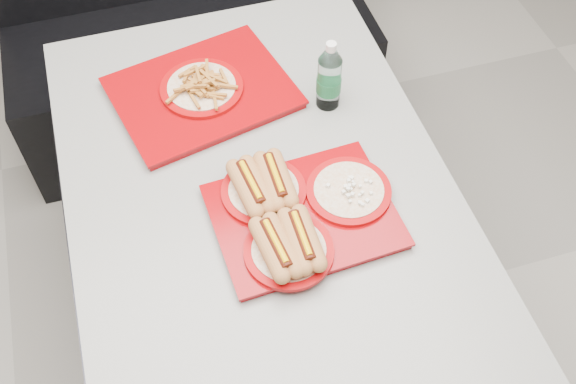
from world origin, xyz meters
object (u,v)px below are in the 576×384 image
object	(u,v)px
diner_table	(266,238)
tray_near	(296,212)
booth_bench	(187,25)
tray_far	(202,89)
water_bottle	(329,79)

from	to	relation	value
diner_table	tray_near	size ratio (longest dim) A/B	3.33
diner_table	tray_near	world-z (taller)	tray_near
diner_table	booth_bench	size ratio (longest dim) A/B	1.05
tray_near	tray_far	world-z (taller)	tray_near
booth_bench	tray_far	distance (m)	0.82
diner_table	booth_bench	distance (m)	1.11
tray_far	water_bottle	xyz separation A→B (m)	(0.31, -0.12, 0.06)
diner_table	booth_bench	bearing A→B (deg)	90.00
diner_table	tray_near	distance (m)	0.22
tray_near	booth_bench	bearing A→B (deg)	92.66
booth_bench	tray_near	bearing A→B (deg)	-87.34
diner_table	tray_far	bearing A→B (deg)	99.74
diner_table	water_bottle	xyz separation A→B (m)	(0.24, 0.25, 0.25)
diner_table	tray_far	xyz separation A→B (m)	(-0.06, 0.37, 0.19)
tray_near	tray_far	size ratio (longest dim) A/B	0.84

